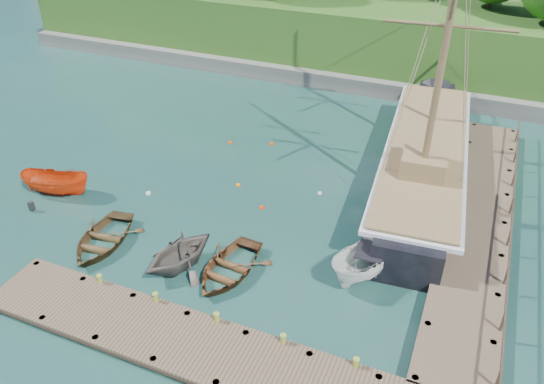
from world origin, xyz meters
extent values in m
plane|color=#18382F|center=(0.00, 0.00, 0.00)|extent=(160.00, 160.00, 0.00)
cube|color=#463627|center=(2.00, -6.50, 0.54)|extent=(20.00, 3.20, 0.12)
cube|color=black|center=(2.00, -6.50, 0.38)|extent=(20.00, 3.20, 0.20)
cylinder|color=black|center=(-7.70, -5.20, 0.05)|extent=(0.28, 0.28, 1.10)
cube|color=#463627|center=(11.50, 7.00, 0.54)|extent=(3.20, 24.00, 0.12)
cube|color=black|center=(11.50, 7.00, 0.38)|extent=(3.20, 24.00, 0.20)
cylinder|color=black|center=(10.20, 18.70, 0.05)|extent=(0.28, 0.28, 1.10)
cylinder|color=black|center=(12.80, 18.70, 0.05)|extent=(0.28, 0.28, 1.10)
cylinder|color=olive|center=(-4.00, -5.10, 0.00)|extent=(0.26, 0.26, 0.45)
cylinder|color=olive|center=(-1.00, -5.10, 0.00)|extent=(0.26, 0.26, 0.45)
cylinder|color=olive|center=(2.00, -5.10, 0.00)|extent=(0.26, 0.26, 0.45)
cylinder|color=olive|center=(5.00, -5.10, 0.00)|extent=(0.26, 0.26, 0.45)
cylinder|color=olive|center=(8.00, -5.10, 0.00)|extent=(0.26, 0.26, 0.45)
imported|color=brown|center=(-6.22, -2.20, 0.00)|extent=(3.92, 5.03, 0.96)
imported|color=#575047|center=(-1.61, -2.14, 0.00)|extent=(4.51, 4.83, 2.07)
imported|color=brown|center=(0.78, -1.64, 0.00)|extent=(3.60, 4.80, 0.94)
imported|color=red|center=(-11.71, 0.69, 0.00)|extent=(4.53, 2.47, 1.66)
imported|color=silver|center=(7.00, 0.92, 0.00)|extent=(3.73, 5.30, 1.92)
cube|color=black|center=(7.88, 10.62, 0.71)|extent=(5.83, 14.71, 2.99)
cube|color=black|center=(7.13, 19.83, 0.71)|extent=(2.93, 4.71, 2.69)
cube|color=black|center=(8.56, 2.43, 0.71)|extent=(3.56, 3.95, 2.84)
cube|color=silver|center=(7.88, 10.62, 2.18)|extent=(6.25, 19.22, 0.25)
cube|color=brown|center=(7.88, 10.62, 2.43)|extent=(5.80, 18.78, 0.12)
cube|color=brown|center=(8.14, 7.55, 3.03)|extent=(2.57, 3.18, 1.20)
cylinder|color=brown|center=(6.84, 23.35, 3.63)|extent=(0.80, 6.89, 1.69)
cylinder|color=brown|center=(8.19, 6.94, 9.73)|extent=(0.36, 0.36, 14.60)
sphere|color=silver|center=(-6.76, 2.73, 0.00)|extent=(0.32, 0.32, 0.32)
sphere|color=orange|center=(-2.23, 5.61, 0.00)|extent=(0.29, 0.29, 0.29)
sphere|color=#EC3500|center=(0.04, 3.99, 0.00)|extent=(0.31, 0.31, 0.31)
sphere|color=silver|center=(2.62, 6.71, 0.00)|extent=(0.28, 0.28, 0.28)
sphere|color=red|center=(-5.17, 10.36, 0.00)|extent=(0.30, 0.30, 0.30)
sphere|color=red|center=(-2.44, 11.31, 0.00)|extent=(0.34, 0.34, 0.34)
cube|color=#474744|center=(-8.00, 24.00, 0.60)|extent=(50.00, 4.00, 1.40)
cube|color=#284A19|center=(-8.00, 30.00, 3.00)|extent=(50.00, 14.00, 6.00)
camera|label=1|loc=(10.22, -18.62, 17.33)|focal=35.00mm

